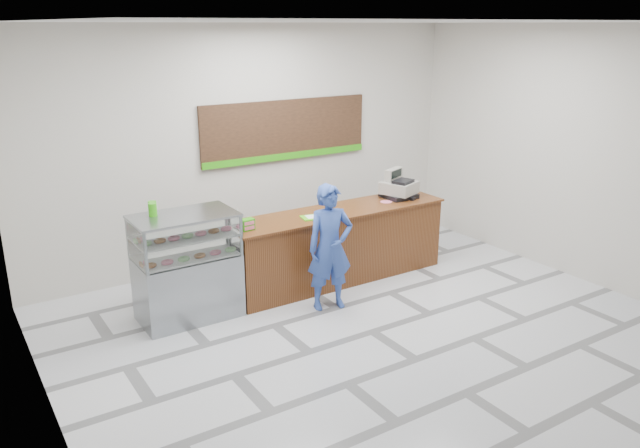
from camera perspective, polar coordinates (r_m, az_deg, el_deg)
floor at (r=7.52m, az=4.83°, el=-9.78°), size 7.00×7.00×0.00m
back_wall at (r=9.38m, az=-6.14°, el=7.10°), size 7.00×0.00×7.00m
ceiling at (r=6.67m, az=5.64°, el=17.92°), size 7.00×7.00×0.00m
sales_counter at (r=8.76m, az=1.64°, el=-1.94°), size 3.26×0.76×1.03m
display_case at (r=7.75m, az=-12.07°, el=-3.78°), size 1.22×0.72×1.33m
menu_board at (r=9.57m, az=-3.09°, el=8.50°), size 2.80×0.06×0.90m
cash_register at (r=9.28m, az=7.19°, el=3.36°), size 0.57×0.58×0.41m
card_terminal at (r=9.21m, az=8.19°, el=2.34°), size 0.13×0.18×0.04m
serving_tray at (r=8.25m, az=-0.58°, el=0.63°), size 0.36×0.29×0.02m
napkin_box at (r=7.82m, az=-7.18°, el=-0.14°), size 0.16×0.16×0.11m
straw_cup at (r=7.90m, az=-7.50°, el=0.12°), size 0.09×0.09×0.13m
promo_box at (r=7.80m, az=-6.65°, el=-0.04°), size 0.17×0.12×0.14m
donut_decal at (r=9.05m, az=6.07°, el=2.03°), size 0.17×0.17×0.00m
green_cup_left at (r=7.55m, az=-15.05°, el=1.28°), size 0.10×0.10×0.15m
green_cup_right at (r=7.64m, az=-15.07°, el=1.46°), size 0.10×0.10×0.15m
customer at (r=7.82m, az=0.92°, el=-2.15°), size 0.67×0.52×1.62m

